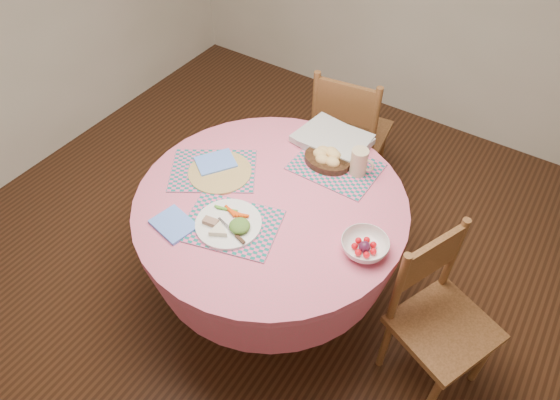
{
  "coord_description": "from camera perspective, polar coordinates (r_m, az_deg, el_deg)",
  "views": [
    {
      "loc": [
        0.89,
        -1.28,
        2.36
      ],
      "look_at": [
        0.05,
        0.0,
        0.78
      ],
      "focal_mm": 32.0,
      "sensor_mm": 36.0,
      "label": 1
    }
  ],
  "objects": [
    {
      "name": "fruit_bowl",
      "position": [
        2.05,
        9.65,
        -5.22
      ],
      "size": [
        0.24,
        0.24,
        0.06
      ],
      "rotation": [
        0.0,
        0.0,
        0.26
      ],
      "color": "white",
      "rests_on": "dining_table"
    },
    {
      "name": "dining_table",
      "position": [
        2.38,
        -1.01,
        -3.28
      ],
      "size": [
        1.24,
        1.24,
        0.75
      ],
      "color": "#D3627D",
      "rests_on": "ground"
    },
    {
      "name": "dinner_plate",
      "position": [
        2.13,
        -5.86,
        -2.73
      ],
      "size": [
        0.28,
        0.28,
        0.05
      ],
      "rotation": [
        0.0,
        0.0,
        0.16
      ],
      "color": "white",
      "rests_on": "placemat_front"
    },
    {
      "name": "placemat_left",
      "position": [
        2.4,
        -7.63,
        3.38
      ],
      "size": [
        0.5,
        0.47,
        0.01
      ],
      "primitive_type": "cube",
      "rotation": [
        0.0,
        0.0,
        0.56
      ],
      "color": "#126963",
      "rests_on": "dining_table"
    },
    {
      "name": "wicker_trivet",
      "position": [
        2.38,
        -6.87,
        3.18
      ],
      "size": [
        0.3,
        0.3,
        0.01
      ],
      "primitive_type": "cylinder",
      "color": "#A38346",
      "rests_on": "dining_table"
    },
    {
      "name": "napkin_far",
      "position": [
        2.42,
        -7.37,
        4.29
      ],
      "size": [
        0.22,
        0.23,
        0.01
      ],
      "primitive_type": "cube",
      "rotation": [
        0.0,
        0.0,
        0.97
      ],
      "color": "#5F8CF4",
      "rests_on": "placemat_left"
    },
    {
      "name": "bread_bowl",
      "position": [
        2.4,
        5.41,
        4.84
      ],
      "size": [
        0.23,
        0.23,
        0.08
      ],
      "color": "black",
      "rests_on": "placemat_back"
    },
    {
      "name": "napkin_near",
      "position": [
        2.18,
        -12.05,
        -2.74
      ],
      "size": [
        0.21,
        0.17,
        0.01
      ],
      "primitive_type": "cube",
      "rotation": [
        0.0,
        0.0,
        -0.21
      ],
      "color": "#5F8CF4",
      "rests_on": "dining_table"
    },
    {
      "name": "placemat_front",
      "position": [
        2.14,
        -5.58,
        -2.87
      ],
      "size": [
        0.47,
        0.4,
        0.01
      ],
      "primitive_type": "cube",
      "rotation": [
        0.0,
        0.0,
        0.27
      ],
      "color": "#126963",
      "rests_on": "dining_table"
    },
    {
      "name": "latte_mug",
      "position": [
        2.34,
        9.07,
        4.31
      ],
      "size": [
        0.12,
        0.08,
        0.13
      ],
      "color": "#C8B089",
      "rests_on": "placemat_back"
    },
    {
      "name": "chair_back",
      "position": [
        3.07,
        7.84,
        7.71
      ],
      "size": [
        0.48,
        0.46,
        0.92
      ],
      "rotation": [
        0.0,
        0.0,
        3.28
      ],
      "color": "brown",
      "rests_on": "ground"
    },
    {
      "name": "newspaper_stack",
      "position": [
        2.53,
        6.03,
        6.89
      ],
      "size": [
        0.37,
        0.31,
        0.04
      ],
      "rotation": [
        0.0,
        0.0,
        -0.14
      ],
      "color": "silver",
      "rests_on": "dining_table"
    },
    {
      "name": "ground",
      "position": [
        2.83,
        -0.86,
        -10.64
      ],
      "size": [
        4.0,
        4.0,
        0.0
      ],
      "primitive_type": "plane",
      "color": "#331C0F",
      "rests_on": "ground"
    },
    {
      "name": "chair_right",
      "position": [
        2.34,
        17.58,
        -12.43
      ],
      "size": [
        0.5,
        0.51,
        0.86
      ],
      "rotation": [
        0.0,
        0.0,
        1.17
      ],
      "color": "brown",
      "rests_on": "ground"
    },
    {
      "name": "placemat_back",
      "position": [
        2.41,
        6.39,
        3.81
      ],
      "size": [
        0.4,
        0.3,
        0.01
      ],
      "primitive_type": "cube",
      "rotation": [
        0.0,
        0.0,
        -0.01
      ],
      "color": "#126963",
      "rests_on": "dining_table"
    }
  ]
}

